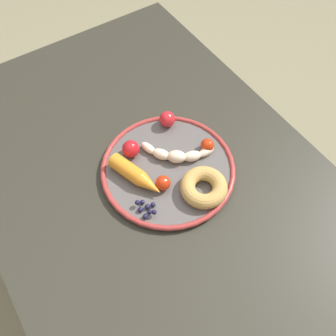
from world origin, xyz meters
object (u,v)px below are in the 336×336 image
(carrot_orange, at_px, (136,176))
(tomato_far, at_px, (131,149))
(tomato_mid, at_px, (167,119))
(tomato_extra, at_px, (207,145))
(plate, at_px, (168,169))
(donut, at_px, (204,187))
(tomato_near, at_px, (164,182))
(banana, at_px, (177,154))
(dining_table, at_px, (162,207))
(blueberry_pile, at_px, (146,208))

(carrot_orange, distance_m, tomato_far, 0.07)
(tomato_mid, xyz_separation_m, tomato_extra, (-0.11, -0.04, -0.00))
(plate, relative_size, donut, 2.98)
(tomato_near, bearing_deg, tomato_extra, -78.17)
(tomato_mid, bearing_deg, tomato_near, 144.53)
(banana, bearing_deg, dining_table, 120.57)
(plate, bearing_deg, tomato_extra, -93.48)
(tomato_extra, bearing_deg, plate, 86.52)
(blueberry_pile, xyz_separation_m, tomato_near, (0.03, -0.06, 0.01))
(tomato_near, xyz_separation_m, tomato_far, (0.12, 0.02, 0.00))
(dining_table, distance_m, carrot_orange, 0.14)
(dining_table, distance_m, tomato_near, 0.13)
(tomato_mid, bearing_deg, carrot_orange, 123.74)
(banana, relative_size, tomato_far, 3.53)
(tomato_near, relative_size, tomato_mid, 0.87)
(dining_table, relative_size, tomato_extra, 36.74)
(carrot_orange, height_order, tomato_extra, carrot_orange)
(plate, relative_size, blueberry_pile, 6.26)
(tomato_far, bearing_deg, tomato_extra, -119.12)
(carrot_orange, xyz_separation_m, tomato_near, (-0.05, -0.04, -0.00))
(donut, xyz_separation_m, tomato_near, (0.06, 0.06, 0.00))
(dining_table, height_order, tomato_near, tomato_near)
(banana, height_order, blueberry_pile, banana)
(tomato_mid, bearing_deg, banana, 159.04)
(banana, xyz_separation_m, tomato_extra, (-0.02, -0.07, 0.00))
(tomato_extra, bearing_deg, dining_table, 98.45)
(dining_table, xyz_separation_m, tomato_near, (-0.01, -0.00, 0.13))
(dining_table, distance_m, plate, 0.12)
(dining_table, distance_m, tomato_extra, 0.19)
(tomato_mid, height_order, tomato_extra, tomato_mid)
(plate, distance_m, tomato_extra, 0.11)
(blueberry_pile, bearing_deg, tomato_extra, -74.43)
(donut, bearing_deg, dining_table, 46.21)
(plate, xyz_separation_m, tomato_mid, (0.11, -0.07, 0.02))
(tomato_near, bearing_deg, dining_table, 22.33)
(tomato_near, xyz_separation_m, tomato_extra, (0.03, -0.14, -0.00))
(donut, distance_m, tomato_near, 0.09)
(carrot_orange, relative_size, donut, 1.38)
(plate, height_order, tomato_mid, tomato_mid)
(plate, height_order, banana, banana)
(tomato_near, bearing_deg, tomato_far, 8.12)
(dining_table, bearing_deg, banana, -59.43)
(dining_table, relative_size, tomato_far, 29.19)
(dining_table, bearing_deg, blueberry_pile, 120.14)
(tomato_mid, height_order, tomato_far, tomato_far)
(tomato_far, bearing_deg, dining_table, -172.99)
(tomato_extra, bearing_deg, tomato_far, 60.88)
(dining_table, bearing_deg, tomato_far, 7.01)
(banana, xyz_separation_m, blueberry_pile, (-0.08, 0.13, -0.00))
(tomato_near, distance_m, tomato_far, 0.12)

